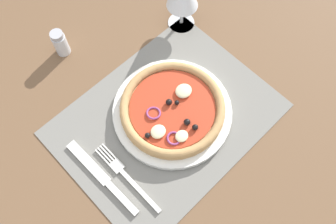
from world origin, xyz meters
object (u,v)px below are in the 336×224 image
pizza (174,110)px  plate (174,113)px  knife (101,176)px  pepper_shaker (60,43)px  fork (125,174)px

pizza → plate: bearing=40.9°
knife → pepper_shaker: bearing=-24.9°
knife → pizza: bearing=-92.3°
knife → pepper_shaker: pepper_shaker is taller
pizza → fork: size_ratio=1.21×
plate → knife: 19.63cm
plate → pizza: pizza is taller
pizza → knife: 19.72cm
knife → plate: bearing=-92.2°
fork → knife: knife is taller
pizza → fork: 16.40cm
fork → pizza: bearing=-81.1°
plate → fork: 16.30cm
pizza → pepper_shaker: (-6.90, 29.45, 0.36)cm
plate → pepper_shaker: bearing=103.3°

